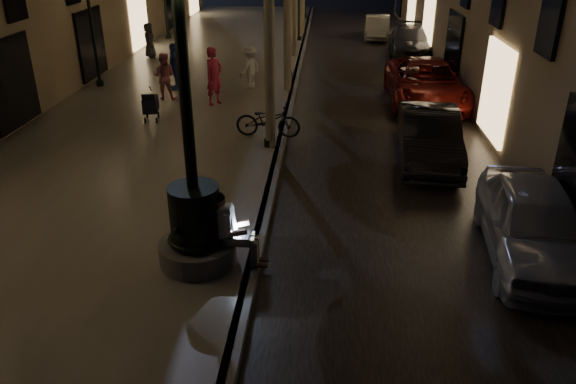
# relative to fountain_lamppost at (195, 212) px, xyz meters

# --- Properties ---
(ground) EXTENTS (120.00, 120.00, 0.00)m
(ground) POSITION_rel_fountain_lamppost_xyz_m (1.00, 13.00, -1.21)
(ground) COLOR black
(ground) RESTS_ON ground
(cobble_lane) EXTENTS (6.00, 45.00, 0.02)m
(cobble_lane) POSITION_rel_fountain_lamppost_xyz_m (4.00, 13.00, -1.20)
(cobble_lane) COLOR black
(cobble_lane) RESTS_ON ground
(promenade) EXTENTS (8.00, 45.00, 0.20)m
(promenade) POSITION_rel_fountain_lamppost_xyz_m (-3.00, 13.00, -1.11)
(promenade) COLOR slate
(promenade) RESTS_ON ground
(curb_strip) EXTENTS (0.25, 45.00, 0.20)m
(curb_strip) POSITION_rel_fountain_lamppost_xyz_m (1.00, 13.00, -1.11)
(curb_strip) COLOR #59595B
(curb_strip) RESTS_ON ground
(fountain_lamppost) EXTENTS (1.40, 1.40, 5.21)m
(fountain_lamppost) POSITION_rel_fountain_lamppost_xyz_m (0.00, 0.00, 0.00)
(fountain_lamppost) COLOR #59595B
(fountain_lamppost) RESTS_ON promenade
(seated_man_laptop) EXTENTS (1.04, 0.35, 1.41)m
(seated_man_laptop) POSITION_rel_fountain_lamppost_xyz_m (0.61, 0.00, -0.28)
(seated_man_laptop) COLOR tan
(seated_man_laptop) RESTS_ON promenade
(lamp_curb_a) EXTENTS (0.36, 0.36, 4.81)m
(lamp_curb_a) POSITION_rel_fountain_lamppost_xyz_m (0.70, 6.00, 2.02)
(lamp_curb_a) COLOR black
(lamp_curb_a) RESTS_ON promenade
(lamp_left_b) EXTENTS (0.36, 0.36, 4.81)m
(lamp_left_b) POSITION_rel_fountain_lamppost_xyz_m (-6.40, 12.00, 2.02)
(lamp_left_b) COLOR black
(lamp_left_b) RESTS_ON promenade
(stroller) EXTENTS (0.56, 1.05, 1.05)m
(stroller) POSITION_rel_fountain_lamppost_xyz_m (-3.20, 7.96, -0.48)
(stroller) COLOR black
(stroller) RESTS_ON promenade
(car_front) EXTENTS (2.13, 4.41, 1.45)m
(car_front) POSITION_rel_fountain_lamppost_xyz_m (6.20, 0.91, -0.48)
(car_front) COLOR #B2B4BA
(car_front) RESTS_ON ground
(car_second) EXTENTS (1.80, 4.38, 1.41)m
(car_second) POSITION_rel_fountain_lamppost_xyz_m (5.00, 5.68, -0.51)
(car_second) COLOR black
(car_second) RESTS_ON ground
(car_third) EXTENTS (2.52, 5.46, 1.52)m
(car_third) POSITION_rel_fountain_lamppost_xyz_m (5.74, 11.10, -0.45)
(car_third) COLOR maroon
(car_third) RESTS_ON ground
(car_rear) EXTENTS (2.27, 4.91, 1.39)m
(car_rear) POSITION_rel_fountain_lamppost_xyz_m (6.20, 19.22, -0.52)
(car_rear) COLOR #29292D
(car_rear) RESTS_ON ground
(car_fifth) EXTENTS (1.61, 3.85, 1.24)m
(car_fifth) POSITION_rel_fountain_lamppost_xyz_m (5.00, 23.90, -0.59)
(car_fifth) COLOR #9C9C97
(car_fifth) RESTS_ON ground
(pedestrian_red) EXTENTS (0.78, 0.84, 1.94)m
(pedestrian_red) POSITION_rel_fountain_lamppost_xyz_m (-1.54, 9.89, -0.04)
(pedestrian_red) COLOR #B12340
(pedestrian_red) RESTS_ON promenade
(pedestrian_pink) EXTENTS (0.79, 0.62, 1.62)m
(pedestrian_pink) POSITION_rel_fountain_lamppost_xyz_m (-3.41, 10.44, -0.20)
(pedestrian_pink) COLOR #C7697C
(pedestrian_pink) RESTS_ON promenade
(pedestrian_white) EXTENTS (1.03, 1.16, 1.56)m
(pedestrian_white) POSITION_rel_fountain_lamppost_xyz_m (-0.63, 12.12, -0.23)
(pedestrian_white) COLOR silver
(pedestrian_white) RESTS_ON promenade
(pedestrian_blue) EXTENTS (0.83, 1.08, 1.70)m
(pedestrian_blue) POSITION_rel_fountain_lamppost_xyz_m (-3.38, 11.76, -0.16)
(pedestrian_blue) COLOR navy
(pedestrian_blue) RESTS_ON promenade
(pedestrian_dark) EXTENTS (0.70, 0.87, 1.56)m
(pedestrian_dark) POSITION_rel_fountain_lamppost_xyz_m (-5.95, 17.18, -0.23)
(pedestrian_dark) COLOR #313136
(pedestrian_dark) RESTS_ON promenade
(bicycle) EXTENTS (1.91, 0.78, 0.98)m
(bicycle) POSITION_rel_fountain_lamppost_xyz_m (0.60, 6.78, -0.52)
(bicycle) COLOR black
(bicycle) RESTS_ON promenade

